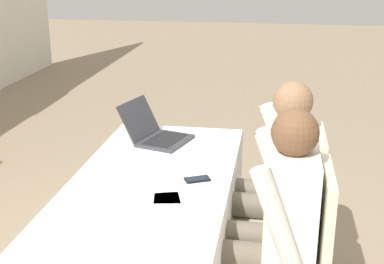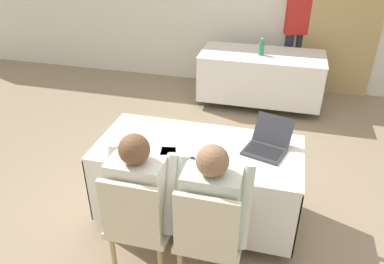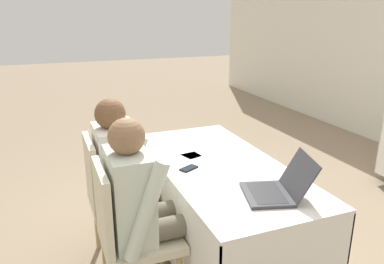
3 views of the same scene
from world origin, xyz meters
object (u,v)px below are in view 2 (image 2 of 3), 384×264
object	(u,v)px
person_checkered_shirt	(143,193)
person_red_shirt	(296,29)
chair_near_right	(209,234)
laptop	(267,145)
chair_near_left	(139,221)
person_white_shirt	(213,205)
water_bottle	(262,47)
cell_phone	(192,162)

from	to	relation	value
person_checkered_shirt	person_red_shirt	distance (m)	3.87
chair_near_right	person_red_shirt	bearing A→B (deg)	-96.49
laptop	chair_near_right	distance (m)	0.88
chair_near_left	person_white_shirt	world-z (taller)	person_white_shirt
laptop	chair_near_left	distance (m)	1.14
laptop	chair_near_left	bearing A→B (deg)	-118.13
water_bottle	chair_near_left	bearing A→B (deg)	-99.34
chair_near_right	person_checkered_shirt	size ratio (longest dim) A/B	0.78
person_checkered_shirt	water_bottle	bearing A→B (deg)	-99.66
person_checkered_shirt	person_white_shirt	distance (m)	0.49
chair_near_left	person_red_shirt	size ratio (longest dim) A/B	0.58
cell_phone	chair_near_right	world-z (taller)	chair_near_right
laptop	water_bottle	world-z (taller)	laptop
chair_near_right	water_bottle	bearing A→B (deg)	-90.32
water_bottle	person_checkered_shirt	bearing A→B (deg)	-99.66
laptop	cell_phone	size ratio (longest dim) A/B	3.12
chair_near_right	person_checkered_shirt	world-z (taller)	person_checkered_shirt
cell_phone	water_bottle	size ratio (longest dim) A/B	0.61
laptop	chair_near_right	size ratio (longest dim) A/B	0.46
laptop	water_bottle	bearing A→B (deg)	113.02
water_bottle	chair_near_left	xyz separation A→B (m)	(-0.51, -3.11, -0.31)
chair_near_left	chair_near_right	size ratio (longest dim) A/B	1.00
person_red_shirt	laptop	bearing A→B (deg)	-111.44
cell_phone	person_white_shirt	distance (m)	0.44
chair_near_right	person_red_shirt	xyz separation A→B (m)	(0.44, 3.85, 0.39)
water_bottle	person_white_shirt	world-z (taller)	person_white_shirt
person_white_shirt	chair_near_left	bearing A→B (deg)	11.94
laptop	person_red_shirt	world-z (taller)	person_red_shirt
person_red_shirt	water_bottle	bearing A→B (deg)	-138.11
cell_phone	water_bottle	world-z (taller)	water_bottle
person_checkered_shirt	person_red_shirt	xyz separation A→B (m)	(0.93, 3.75, 0.23)
laptop	water_bottle	size ratio (longest dim) A/B	1.91
cell_phone	person_red_shirt	world-z (taller)	person_red_shirt
chair_near_left	person_red_shirt	bearing A→B (deg)	-103.61
water_bottle	cell_phone	bearing A→B (deg)	-95.60
chair_near_right	person_red_shirt	size ratio (longest dim) A/B	0.58
person_white_shirt	water_bottle	bearing A→B (deg)	-90.33
chair_near_left	person_white_shirt	xyz separation A→B (m)	(0.49, 0.10, 0.16)
person_checkered_shirt	person_red_shirt	world-z (taller)	person_red_shirt
chair_near_right	person_checkered_shirt	bearing A→B (deg)	-11.94
chair_near_right	person_checkered_shirt	xyz separation A→B (m)	(-0.49, 0.10, 0.16)
water_bottle	person_red_shirt	size ratio (longest dim) A/B	0.14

